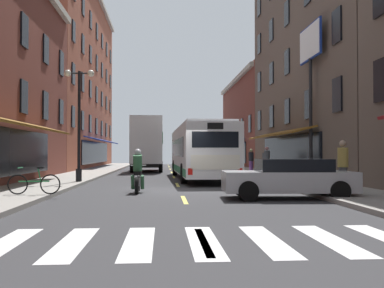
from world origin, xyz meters
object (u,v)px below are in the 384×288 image
Objects in this scene: bicycle_near at (34,183)px; box_truck at (147,145)px; pedestrian_mid at (343,165)px; billboard_sign at (310,59)px; pedestrian_far at (251,160)px; pedestrian_near at (267,160)px; motorcycle_rider at (138,174)px; street_lamp_twin at (79,120)px; sedan_near at (151,161)px; sedan_mid at (289,178)px; transit_bus at (199,151)px.

box_truck is at bearing 81.66° from bicycle_near.
bicycle_near is at bearing -144.40° from pedestrian_mid.
box_truck is (-9.01, 12.79, -4.28)m from billboard_sign.
box_truck is at bearing 146.10° from pedestrian_mid.
pedestrian_far reaches higher than bicycle_near.
box_truck is 4.29× the size of pedestrian_near.
bicycle_near is at bearing -149.02° from motorcycle_rider.
pedestrian_near is at bearing 46.68° from bicycle_near.
street_lamp_twin is at bearing 88.05° from bicycle_near.
billboard_sign reaches higher than sedan_near.
box_truck is 18.37m from motorcycle_rider.
pedestrian_far is (2.00, 15.74, 0.30)m from sedan_mid.
pedestrian_mid is 1.10× the size of pedestrian_far.
billboard_sign is at bearing -25.96° from transit_bus.
sedan_near is 2.18× the size of motorcycle_rider.
pedestrian_near is 0.96× the size of pedestrian_mid.
street_lamp_twin is (-3.07, 4.47, 2.40)m from motorcycle_rider.
transit_bus is at bearing 16.52° from pedestrian_far.
sedan_mid is 8.43m from bicycle_near.
bicycle_near is (-6.35, -10.23, -1.10)m from transit_bus.
transit_bus is 2.75× the size of sedan_near.
sedan_near is at bearing 83.94° from street_lamp_twin.
pedestrian_far is (-0.13, 4.02, -0.08)m from pedestrian_near.
street_lamp_twin is at bearing -101.26° from box_truck.
motorcycle_rider is 0.39× the size of street_lamp_twin.
transit_bus is at bearing 154.04° from billboard_sign.
pedestrian_mid is at bearing 56.01° from pedestrian_far.
pedestrian_far is at bearing 61.68° from motorcycle_rider.
motorcycle_rider reaches higher than sedan_near.
sedan_near is 25.94m from street_lamp_twin.
motorcycle_rider is 1.14× the size of pedestrian_mid.
street_lamp_twin is at bearing 124.45° from motorcycle_rider.
box_truck is at bearing -70.36° from pedestrian_near.
motorcycle_rider is at bearing 153.82° from sedan_mid.
pedestrian_far reaches higher than sedan_mid.
transit_bus reaches higher than motorcycle_rider.
street_lamp_twin is (-11.76, -1.05, -3.31)m from billboard_sign.
pedestrian_far is at bearing 101.53° from billboard_sign.
bicycle_near is (-3.29, -1.97, -0.21)m from motorcycle_rider.
street_lamp_twin reaches higher than sedan_mid.
bicycle_near is at bearing -95.24° from sedan_near.
transit_bus is 7.36m from street_lamp_twin.
motorcycle_rider is (-8.70, -5.52, -5.71)m from billboard_sign.
bicycle_near is 0.98× the size of pedestrian_near.
pedestrian_mid is at bearing -68.20° from transit_bus.
pedestrian_mid is (-1.52, -7.54, -5.34)m from billboard_sign.
sedan_near is 0.84× the size of street_lamp_twin.
box_truck is 20.57m from bicycle_near.
sedan_mid is at bearing -75.37° from box_truck.
street_lamp_twin reaches higher than transit_bus.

